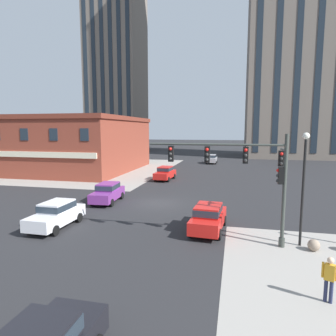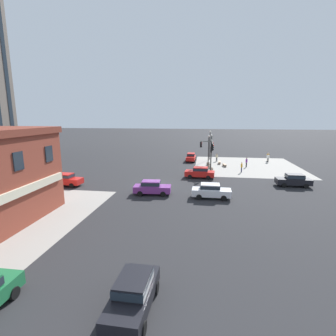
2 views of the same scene
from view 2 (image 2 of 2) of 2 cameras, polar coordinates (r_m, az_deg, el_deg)
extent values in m
plane|color=#262628|center=(35.37, -3.06, -3.74)|extent=(320.00, 320.00, 0.00)
cube|color=gray|center=(50.91, 16.87, 0.46)|extent=(20.00, 19.00, 0.02)
cylinder|color=#383D38|center=(43.41, 9.39, -0.69)|extent=(0.32, 0.32, 0.50)
cylinder|color=#383D38|center=(42.92, 9.51, 2.96)|extent=(0.20, 0.20, 6.10)
cylinder|color=#383D38|center=(38.97, 9.72, 5.75)|extent=(7.37, 0.12, 0.12)
cylinder|color=#383D38|center=(42.65, 8.39, 5.86)|extent=(0.11, 1.80, 0.11)
cube|color=black|center=(40.65, 9.65, 5.20)|extent=(0.28, 0.28, 0.90)
sphere|color=red|center=(40.63, 9.89, 5.58)|extent=(0.18, 0.18, 0.18)
sphere|color=#282828|center=(40.66, 9.87, 5.19)|extent=(0.18, 0.18, 0.18)
sphere|color=#282828|center=(40.69, 9.86, 4.80)|extent=(0.18, 0.18, 0.18)
cube|color=black|center=(38.62, 9.71, 4.88)|extent=(0.28, 0.28, 0.90)
sphere|color=red|center=(38.59, 9.96, 5.28)|extent=(0.18, 0.18, 0.18)
sphere|color=#282828|center=(38.62, 9.95, 4.87)|extent=(0.18, 0.18, 0.18)
sphere|color=#282828|center=(38.66, 9.93, 4.46)|extent=(0.18, 0.18, 0.18)
cube|color=black|center=(36.59, 9.78, 4.52)|extent=(0.28, 0.28, 0.90)
sphere|color=red|center=(36.56, 10.05, 4.95)|extent=(0.18, 0.18, 0.18)
sphere|color=#282828|center=(36.59, 10.03, 4.51)|extent=(0.18, 0.18, 0.18)
sphere|color=#282828|center=(36.63, 10.02, 4.08)|extent=(0.18, 0.18, 0.18)
cube|color=black|center=(42.61, 9.55, 4.06)|extent=(0.28, 0.28, 0.90)
sphere|color=red|center=(42.41, 9.57, 4.41)|extent=(0.18, 0.18, 0.18)
sphere|color=#282828|center=(42.45, 9.55, 4.03)|extent=(0.18, 0.18, 0.18)
sphere|color=#282828|center=(42.48, 9.54, 3.66)|extent=(0.18, 0.18, 0.18)
cube|color=black|center=(42.71, 7.29, 5.16)|extent=(0.28, 0.28, 0.90)
sphere|color=red|center=(42.68, 7.52, 5.52)|extent=(0.18, 0.18, 0.18)
sphere|color=#282828|center=(42.71, 7.51, 5.15)|extent=(0.18, 0.18, 0.18)
sphere|color=#282828|center=(42.74, 7.50, 4.78)|extent=(0.18, 0.18, 0.18)
sphere|color=gray|center=(44.93, 9.61, -0.21)|extent=(0.62, 0.62, 0.62)
sphere|color=gray|center=(46.59, 9.13, 0.22)|extent=(0.62, 0.62, 0.62)
sphere|color=gray|center=(48.03, 9.18, 0.55)|extent=(0.62, 0.62, 0.62)
sphere|color=gray|center=(49.79, 8.87, 0.94)|extent=(0.62, 0.62, 0.62)
sphere|color=gray|center=(50.41, 8.87, 1.07)|extent=(0.62, 0.62, 0.62)
cube|color=tan|center=(49.13, 12.41, 0.83)|extent=(1.84, 0.69, 0.10)
cube|color=#665B51|center=(48.50, 12.55, 0.39)|extent=(0.29, 0.43, 0.39)
cube|color=#665B51|center=(49.85, 12.25, 0.70)|extent=(0.29, 0.43, 0.39)
cube|color=tan|center=(51.68, 11.35, 1.39)|extent=(1.83, 0.61, 0.10)
cube|color=#665B51|center=(51.03, 11.32, 0.98)|extent=(0.27, 0.42, 0.39)
cube|color=#665B51|center=(52.41, 11.36, 1.25)|extent=(0.27, 0.42, 0.39)
cylinder|color=black|center=(49.47, 16.91, 0.67)|extent=(0.13, 0.13, 0.88)
cylinder|color=black|center=(49.63, 17.01, 0.70)|extent=(0.13, 0.13, 0.88)
cube|color=purple|center=(49.42, 17.01, 1.54)|extent=(0.39, 0.36, 0.62)
cylinder|color=purple|center=(49.21, 16.88, 1.55)|extent=(0.09, 0.09, 0.59)
cylinder|color=purple|center=(49.61, 17.14, 1.61)|extent=(0.09, 0.09, 0.59)
sphere|color=brown|center=(49.35, 17.04, 2.07)|extent=(0.24, 0.24, 0.24)
cylinder|color=#232847|center=(44.56, 15.92, -0.43)|extent=(0.13, 0.13, 0.86)
cylinder|color=#232847|center=(44.73, 15.99, -0.39)|extent=(0.13, 0.13, 0.86)
cube|color=gold|center=(44.51, 16.00, 0.52)|extent=(0.39, 0.33, 0.61)
cylinder|color=gold|center=(44.29, 15.91, 0.51)|extent=(0.09, 0.09, 0.58)
cylinder|color=gold|center=(44.72, 16.10, 0.60)|extent=(0.09, 0.09, 0.58)
sphere|color=beige|center=(44.43, 16.03, 1.09)|extent=(0.23, 0.23, 0.23)
cylinder|color=gray|center=(58.18, 21.33, 1.92)|extent=(0.13, 0.13, 0.86)
cylinder|color=gray|center=(58.12, 21.16, 1.92)|extent=(0.13, 0.13, 0.86)
cube|color=gold|center=(58.04, 21.30, 2.63)|extent=(0.23, 0.36, 0.61)
cylinder|color=gold|center=(58.11, 21.52, 2.66)|extent=(0.09, 0.09, 0.58)
cylinder|color=gold|center=(57.96, 21.08, 2.67)|extent=(0.09, 0.09, 0.58)
sphere|color=#997051|center=(57.98, 21.33, 3.07)|extent=(0.23, 0.23, 0.23)
cylinder|color=#333333|center=(56.21, 21.32, 1.61)|extent=(0.13, 0.13, 0.87)
cylinder|color=#333333|center=(56.24, 21.14, 1.63)|extent=(0.13, 0.13, 0.87)
cube|color=white|center=(56.12, 21.29, 2.37)|extent=(0.32, 0.39, 0.61)
cylinder|color=white|center=(56.07, 21.52, 2.38)|extent=(0.09, 0.09, 0.58)
cylinder|color=white|center=(56.15, 21.06, 2.42)|extent=(0.09, 0.09, 0.58)
sphere|color=#997051|center=(56.05, 21.32, 2.83)|extent=(0.23, 0.23, 0.23)
cylinder|color=#333333|center=(54.44, 10.81, 1.87)|extent=(0.13, 0.13, 0.82)
cylinder|color=#333333|center=(54.35, 10.64, 1.86)|extent=(0.13, 0.13, 0.82)
cube|color=beige|center=(54.28, 10.75, 2.60)|extent=(0.34, 0.39, 0.58)
cylinder|color=beige|center=(54.40, 10.96, 2.64)|extent=(0.09, 0.09, 0.55)
cylinder|color=beige|center=(54.16, 10.55, 2.62)|extent=(0.09, 0.09, 0.55)
sphere|color=brown|center=(54.22, 10.77, 3.05)|extent=(0.22, 0.22, 0.22)
cylinder|color=black|center=(43.93, 8.94, 2.98)|extent=(0.14, 0.14, 5.80)
sphere|color=white|center=(43.59, 9.06, 6.98)|extent=(0.36, 0.36, 0.36)
cylinder|color=black|center=(49.92, 9.49, 3.80)|extent=(0.14, 0.14, 5.53)
sphere|color=white|center=(49.63, 9.60, 7.17)|extent=(0.36, 0.36, 0.36)
cylinder|color=black|center=(56.13, 9.23, 4.81)|extent=(0.14, 0.14, 5.86)
sphere|color=white|center=(55.87, 9.34, 7.98)|extent=(0.36, 0.36, 0.36)
cube|color=black|center=(13.94, -7.73, -26.47)|extent=(4.43, 1.84, 0.76)
cube|color=black|center=(13.65, -7.61, -23.84)|extent=(2.14, 1.53, 0.60)
cube|color=#232D38|center=(13.65, -7.61, -23.84)|extent=(2.23, 1.57, 0.40)
cylinder|color=black|center=(13.01, -5.59, -31.92)|extent=(0.64, 0.23, 0.64)
cylinder|color=black|center=(13.44, -13.61, -30.51)|extent=(0.64, 0.23, 0.64)
cylinder|color=black|center=(15.05, -2.66, -24.95)|extent=(0.64, 0.23, 0.64)
cylinder|color=black|center=(15.42, -9.33, -24.08)|extent=(0.64, 0.23, 0.64)
cube|color=#7A3389|center=(30.95, -3.49, -4.62)|extent=(2.06, 4.51, 0.76)
cube|color=#7A3389|center=(30.79, -3.78, -3.40)|extent=(1.64, 2.21, 0.60)
cube|color=#232D38|center=(30.79, -3.78, -3.40)|extent=(1.68, 2.30, 0.40)
cylinder|color=black|center=(31.70, -0.82, -4.93)|extent=(0.26, 0.65, 0.64)
cylinder|color=black|center=(30.11, -1.11, -5.82)|extent=(0.26, 0.65, 0.64)
cylinder|color=black|center=(32.06, -5.70, -4.80)|extent=(0.26, 0.65, 0.64)
cylinder|color=black|center=(30.48, -6.25, -5.67)|extent=(0.26, 0.65, 0.64)
cube|color=red|center=(39.30, 7.01, -1.22)|extent=(2.06, 4.51, 0.76)
cube|color=red|center=(39.15, 7.26, -0.26)|extent=(1.64, 2.21, 0.60)
cube|color=#232D38|center=(39.15, 7.26, -0.26)|extent=(1.68, 2.30, 0.40)
cylinder|color=black|center=(38.72, 4.87, -1.94)|extent=(0.26, 0.65, 0.64)
cylinder|color=black|center=(40.34, 5.18, -1.41)|extent=(0.26, 0.65, 0.64)
cylinder|color=black|center=(38.48, 8.91, -2.13)|extent=(0.26, 0.65, 0.64)
cylinder|color=black|center=(40.11, 9.05, -1.58)|extent=(0.26, 0.65, 0.64)
cube|color=red|center=(53.85, 5.10, 2.24)|extent=(4.43, 1.84, 0.76)
cube|color=red|center=(53.90, 5.12, 2.98)|extent=(2.14, 1.54, 0.60)
cube|color=#232D38|center=(53.90, 5.12, 2.98)|extent=(2.23, 1.57, 0.40)
cylinder|color=black|center=(52.52, 5.89, 1.57)|extent=(0.64, 0.23, 0.64)
cylinder|color=black|center=(52.64, 4.07, 1.63)|extent=(0.64, 0.23, 0.64)
cylinder|color=black|center=(55.20, 6.06, 2.05)|extent=(0.64, 0.23, 0.64)
cylinder|color=black|center=(55.32, 4.33, 2.10)|extent=(0.64, 0.23, 0.64)
cube|color=red|center=(37.36, -21.70, -2.62)|extent=(2.02, 4.50, 0.76)
cube|color=red|center=(37.29, -21.97, -1.59)|extent=(1.62, 2.20, 0.60)
cube|color=#232D38|center=(37.29, -21.97, -1.59)|extent=(1.66, 2.29, 0.40)
cylinder|color=black|center=(37.41, -19.21, -3.03)|extent=(0.26, 0.65, 0.64)
cylinder|color=black|center=(36.04, -20.56, -3.66)|extent=(0.26, 0.65, 0.64)
cylinder|color=black|center=(38.87, -22.67, -2.75)|extent=(0.26, 0.65, 0.64)
cylinder|color=black|center=(37.55, -24.09, -3.34)|extent=(0.26, 0.65, 0.64)
cube|color=black|center=(38.26, 25.99, -2.66)|extent=(1.76, 4.40, 0.76)
cube|color=black|center=(38.16, 26.30, -1.67)|extent=(1.50, 2.11, 0.60)
cube|color=#232D38|center=(38.16, 26.30, -1.67)|extent=(1.53, 2.20, 0.40)
cylinder|color=black|center=(37.17, 24.32, -3.51)|extent=(0.22, 0.64, 0.64)
cylinder|color=black|center=(38.73, 23.66, -2.88)|extent=(0.22, 0.64, 0.64)
cylinder|color=black|center=(38.02, 28.28, -3.55)|extent=(0.22, 0.64, 0.64)
cylinder|color=black|center=(39.55, 27.47, -2.93)|extent=(0.22, 0.64, 0.64)
cylinder|color=black|center=(16.70, -30.92, -22.64)|extent=(0.64, 0.22, 0.64)
cube|color=silver|center=(29.94, 9.57, -5.32)|extent=(1.81, 4.42, 0.76)
cube|color=silver|center=(29.75, 9.33, -4.06)|extent=(1.52, 2.13, 0.60)
cube|color=#232D38|center=(29.75, 9.33, -4.06)|extent=(1.56, 2.22, 0.40)
cylinder|color=black|center=(30.90, 12.08, -5.62)|extent=(0.23, 0.64, 0.64)
cylinder|color=black|center=(29.30, 12.25, -6.57)|extent=(0.23, 0.64, 0.64)
cylinder|color=black|center=(30.85, 7.00, -5.48)|extent=(0.23, 0.64, 0.64)
cylinder|color=black|center=(29.26, 6.88, -6.42)|extent=(0.23, 0.64, 0.64)
cube|color=#1E2833|center=(23.75, -30.22, 1.33)|extent=(1.10, 0.08, 1.50)
cube|color=#1E2833|center=(27.05, -24.86, 2.88)|extent=(1.10, 0.08, 1.50)
camera|label=1|loc=(43.54, 31.80, 5.85)|focal=31.56mm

